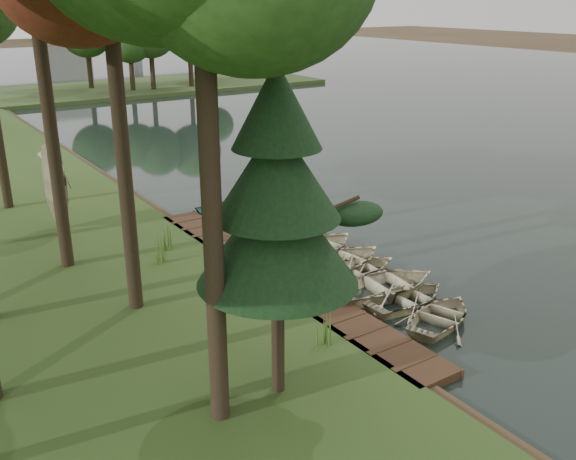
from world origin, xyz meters
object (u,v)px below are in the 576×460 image
boardwalk (275,278)px  rowboat_2 (385,283)px  rowboat_0 (441,314)px  rowboat_1 (408,296)px  pine_tree (277,199)px  stored_rowboat (63,220)px

boardwalk → rowboat_2: (2.53, -3.01, 0.31)m
rowboat_0 → rowboat_1: 1.50m
rowboat_2 → pine_tree: size_ratio=0.49×
rowboat_1 → stored_rowboat: 15.03m
stored_rowboat → pine_tree: (1.11, -15.03, 4.60)m
boardwalk → stored_rowboat: stored_rowboat is taller
boardwalk → rowboat_0: size_ratio=5.24×
boardwalk → rowboat_0: (2.56, -5.53, 0.22)m
rowboat_0 → stored_rowboat: stored_rowboat is taller
rowboat_0 → rowboat_1: bearing=-20.0°
rowboat_0 → pine_tree: (-6.31, -0.48, 4.92)m
rowboat_0 → pine_tree: size_ratio=0.38×
boardwalk → rowboat_2: bearing=-49.9°
boardwalk → rowboat_1: (2.58, -4.03, 0.23)m
boardwalk → rowboat_0: bearing=-65.1°
rowboat_0 → pine_tree: bearing=74.9°
rowboat_2 → stored_rowboat: bearing=37.3°
pine_tree → stored_rowboat: bearing=94.2°
stored_rowboat → pine_tree: pine_tree is taller
stored_rowboat → pine_tree: 15.76m
stored_rowboat → rowboat_1: bearing=-154.9°
rowboat_1 → rowboat_2: size_ratio=0.80×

